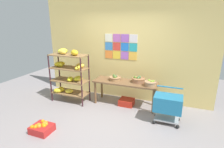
{
  "coord_description": "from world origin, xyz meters",
  "views": [
    {
      "loc": [
        1.53,
        -3.21,
        2.21
      ],
      "look_at": [
        -0.02,
        0.77,
        0.95
      ],
      "focal_mm": 28.78,
      "sensor_mm": 36.0,
      "label": 1
    }
  ],
  "objects": [
    {
      "name": "ground",
      "position": [
        0.0,
        0.0,
        0.0
      ],
      "size": [
        9.19,
        9.19,
        0.0
      ],
      "primitive_type": "plane",
      "color": "gray"
    },
    {
      "name": "fruit_basket_centre",
      "position": [
        0.55,
        1.22,
        0.73
      ],
      "size": [
        0.35,
        0.35,
        0.17
      ],
      "color": "#986646",
      "rests_on": "display_table"
    },
    {
      "name": "produce_crate_under_table",
      "position": [
        0.27,
        1.12,
        0.08
      ],
      "size": [
        0.38,
        0.34,
        0.17
      ],
      "primitive_type": "cube",
      "color": "red",
      "rests_on": "ground"
    },
    {
      "name": "fruit_basket_right",
      "position": [
        0.89,
        1.04,
        0.73
      ],
      "size": [
        0.3,
        0.3,
        0.15
      ],
      "color": "#A57D55",
      "rests_on": "display_table"
    },
    {
      "name": "banana_shelf_unit",
      "position": [
        -1.31,
        0.8,
        0.88
      ],
      "size": [
        1.04,
        0.5,
        1.5
      ],
      "color": "#371920",
      "rests_on": "ground"
    },
    {
      "name": "fruit_basket_left",
      "position": [
        -0.09,
        1.16,
        0.72
      ],
      "size": [
        0.32,
        0.32,
        0.14
      ],
      "color": "#9E764A",
      "rests_on": "display_table"
    },
    {
      "name": "shopping_cart",
      "position": [
        1.37,
        0.6,
        0.44
      ],
      "size": [
        0.6,
        0.46,
        0.78
      ],
      "rotation": [
        0.0,
        0.0,
        0.21
      ],
      "color": "black",
      "rests_on": "ground"
    },
    {
      "name": "display_table",
      "position": [
        0.22,
        1.14,
        0.58
      ],
      "size": [
        1.7,
        0.55,
        0.66
      ],
      "color": "brown",
      "rests_on": "ground"
    },
    {
      "name": "orange_crate_foreground",
      "position": [
        -0.99,
        -0.72,
        0.09
      ],
      "size": [
        0.41,
        0.36,
        0.21
      ],
      "color": "#B42220",
      "rests_on": "ground"
    },
    {
      "name": "back_wall_with_art",
      "position": [
        -0.0,
        1.63,
        1.5
      ],
      "size": [
        4.91,
        0.07,
        2.99
      ],
      "color": "#DEC26F",
      "rests_on": "ground"
    }
  ]
}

